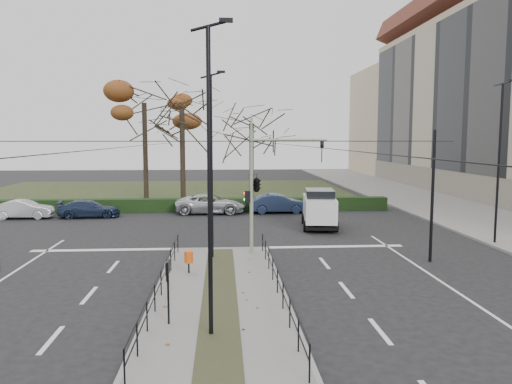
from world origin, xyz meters
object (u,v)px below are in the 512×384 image
(parked_car_third, at_px, (89,209))
(white_van, at_px, (319,208))
(info_panel, at_px, (168,275))
(parked_car_fifth, at_px, (278,204))
(streetlamp_median_near, at_px, (210,179))
(parked_car_fourth, at_px, (211,204))
(bare_tree_near, at_px, (182,116))
(traffic_light, at_px, (259,182))
(litter_bin, at_px, (189,257))
(streetlamp_sidewalk, at_px, (499,161))
(bare_tree_center, at_px, (251,129))
(rust_tree, at_px, (144,103))
(streetlamp_median_far, at_px, (212,164))
(parked_car_second, at_px, (24,209))

(parked_car_third, relative_size, white_van, 0.90)
(info_panel, distance_m, parked_car_fifth, 23.40)
(streetlamp_median_near, height_order, white_van, streetlamp_median_near)
(parked_car_fourth, bearing_deg, bare_tree_near, 26.72)
(streetlamp_median_near, distance_m, bare_tree_near, 29.24)
(traffic_light, height_order, info_panel, traffic_light)
(litter_bin, relative_size, parked_car_fourth, 0.17)
(streetlamp_median_near, relative_size, streetlamp_sidewalk, 1.02)
(bare_tree_near, bearing_deg, bare_tree_center, 34.97)
(bare_tree_near, height_order, parked_car_fifth, bare_tree_near)
(streetlamp_sidewalk, xyz_separation_m, parked_car_fifth, (-10.22, 12.03, -3.74))
(litter_bin, relative_size, streetlamp_median_near, 0.10)
(litter_bin, height_order, parked_car_fifth, parked_car_fifth)
(litter_bin, relative_size, rust_tree, 0.08)
(rust_tree, relative_size, parked_car_fifth, 2.62)
(streetlamp_sidewalk, relative_size, white_van, 1.79)
(info_panel, bearing_deg, rust_tree, 99.66)
(parked_car_third, height_order, parked_car_fifth, parked_car_fifth)
(parked_car_third, distance_m, parked_car_fourth, 8.70)
(litter_bin, distance_m, white_van, 13.08)
(traffic_light, distance_m, rust_tree, 24.72)
(streetlamp_median_far, bearing_deg, parked_car_third, 124.44)
(streetlamp_sidewalk, xyz_separation_m, rust_tree, (-21.42, 21.08, 4.32))
(traffic_light, height_order, white_van, traffic_light)
(parked_car_fourth, distance_m, white_van, 9.51)
(parked_car_fourth, relative_size, white_van, 1.10)
(traffic_light, relative_size, white_van, 1.24)
(litter_bin, distance_m, bare_tree_center, 27.60)
(parked_car_third, distance_m, white_van, 16.43)
(streetlamp_median_far, height_order, parked_car_fifth, streetlamp_median_far)
(streetlamp_median_far, height_order, rust_tree, rust_tree)
(white_van, relative_size, rust_tree, 0.41)
(white_van, bearing_deg, parked_car_fifth, 106.84)
(parked_car_second, xyz_separation_m, parked_car_third, (4.42, 0.24, -0.04))
(streetlamp_median_near, xyz_separation_m, parked_car_fifth, (4.51, 23.52, -3.81))
(info_panel, height_order, white_van, white_van)
(parked_car_third, distance_m, bare_tree_center, 17.39)
(streetlamp_median_near, height_order, parked_car_third, streetlamp_median_near)
(streetlamp_sidewalk, height_order, bare_tree_near, bare_tree_near)
(litter_bin, xyz_separation_m, info_panel, (-0.22, -5.64, 0.85))
(parked_car_second, height_order, white_van, white_van)
(streetlamp_median_near, xyz_separation_m, white_van, (6.41, 17.22, -3.27))
(parked_car_third, xyz_separation_m, white_van, (15.60, -5.10, 0.64))
(parked_car_fifth, bearing_deg, bare_tree_near, 51.99)
(info_panel, distance_m, bare_tree_center, 32.97)
(streetlamp_sidewalk, xyz_separation_m, white_van, (-8.31, 5.74, -3.20))
(streetlamp_median_near, distance_m, streetlamp_median_far, 9.14)
(litter_bin, bearing_deg, parked_car_third, 117.17)
(streetlamp_median_far, distance_m, parked_car_third, 16.44)
(rust_tree, bearing_deg, litter_bin, -77.83)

